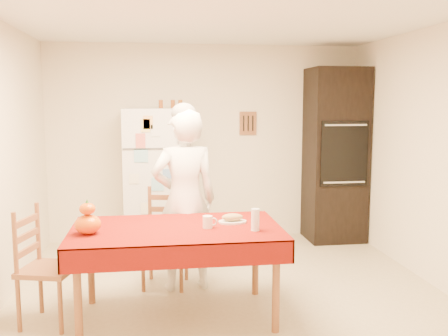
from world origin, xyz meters
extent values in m
plane|color=tan|center=(0.00, 0.00, 0.00)|extent=(4.50, 4.50, 0.00)
cube|color=silver|center=(0.00, 2.25, 1.25)|extent=(4.00, 0.02, 2.50)
cube|color=silver|center=(0.00, -2.25, 1.25)|extent=(4.00, 0.02, 2.50)
cube|color=white|center=(0.00, 0.00, 2.50)|extent=(4.00, 4.50, 0.02)
cube|color=brown|center=(0.55, 2.23, 1.50)|extent=(0.22, 0.02, 0.30)
cube|color=white|center=(-0.65, 1.88, 0.85)|extent=(0.75, 0.70, 1.70)
cube|color=silver|center=(-0.39, 1.51, 1.45)|extent=(0.03, 0.03, 0.25)
cube|color=silver|center=(-0.39, 1.51, 0.70)|extent=(0.03, 0.03, 0.60)
cube|color=black|center=(1.63, 1.93, 1.10)|extent=(0.70, 0.60, 2.20)
cube|color=black|center=(1.63, 1.62, 1.15)|extent=(0.59, 0.02, 0.80)
cylinder|color=brown|center=(-1.24, -0.57, 0.35)|extent=(0.06, 0.06, 0.71)
cylinder|color=brown|center=(-1.24, 0.21, 0.35)|extent=(0.06, 0.06, 0.71)
cylinder|color=brown|center=(0.24, -0.57, 0.35)|extent=(0.06, 0.06, 0.71)
cylinder|color=brown|center=(0.24, 0.21, 0.35)|extent=(0.06, 0.06, 0.71)
cube|color=brown|center=(-0.50, -0.18, 0.73)|extent=(1.60, 0.90, 0.04)
cube|color=#5F0E05|center=(-0.50, -0.18, 0.76)|extent=(1.70, 1.00, 0.01)
cylinder|color=brown|center=(-0.79, 0.42, 0.21)|extent=(0.04, 0.04, 0.43)
cylinder|color=brown|center=(-0.72, 0.75, 0.21)|extent=(0.04, 0.04, 0.43)
cylinder|color=brown|center=(-0.44, 0.35, 0.21)|extent=(0.04, 0.04, 0.43)
cylinder|color=brown|center=(-0.37, 0.68, 0.21)|extent=(0.04, 0.04, 0.43)
cube|color=brown|center=(-0.58, 0.55, 0.45)|extent=(0.49, 0.48, 0.04)
cube|color=brown|center=(-0.54, 0.72, 0.70)|extent=(0.36, 0.10, 0.50)
cylinder|color=brown|center=(-1.40, -0.37, 0.21)|extent=(0.04, 0.04, 0.43)
cylinder|color=brown|center=(-1.73, -0.28, 0.21)|extent=(0.04, 0.04, 0.43)
cylinder|color=brown|center=(-1.31, -0.02, 0.21)|extent=(0.04, 0.04, 0.43)
cylinder|color=brown|center=(-1.64, 0.07, 0.21)|extent=(0.04, 0.04, 0.43)
cube|color=brown|center=(-1.52, -0.15, 0.45)|extent=(0.49, 0.51, 0.04)
cube|color=brown|center=(-1.69, -0.11, 0.70)|extent=(0.12, 0.36, 0.50)
imported|color=white|center=(-0.39, 0.47, 0.86)|extent=(0.67, 0.48, 1.71)
cylinder|color=white|center=(-0.25, -0.23, 0.81)|extent=(0.08, 0.08, 0.10)
ellipsoid|color=#CD4704|center=(-1.19, -0.28, 0.84)|extent=(0.20, 0.20, 0.15)
ellipsoid|color=#C35104|center=(-1.19, -0.28, 0.96)|extent=(0.12, 0.12, 0.09)
cylinder|color=white|center=(0.12, -0.36, 0.85)|extent=(0.07, 0.07, 0.18)
cylinder|color=silver|center=(-0.02, -0.09, 0.77)|extent=(0.24, 0.24, 0.02)
ellipsoid|color=#B07D56|center=(-0.02, -0.09, 0.81)|extent=(0.18, 0.10, 0.06)
cylinder|color=#97491B|center=(-0.58, 1.93, 1.75)|extent=(0.05, 0.05, 0.10)
cylinder|color=#944A1B|center=(-0.43, 1.93, 1.75)|extent=(0.05, 0.05, 0.10)
cylinder|color=#95531B|center=(-0.34, 1.93, 1.75)|extent=(0.05, 0.05, 0.10)
camera|label=1|loc=(-0.68, -4.15, 1.78)|focal=40.00mm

